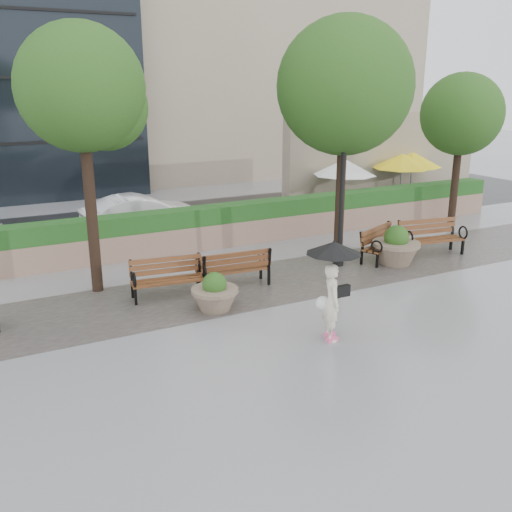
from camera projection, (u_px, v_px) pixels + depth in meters
name	position (u px, v px, depth m)	size (l,w,h in m)	color
ground	(337.00, 321.00, 12.91)	(100.00, 100.00, 0.00)	gray
cobble_strip	(272.00, 282.00, 15.45)	(28.00, 3.20, 0.01)	#383330
hedge_wall	(213.00, 227.00, 18.65)	(24.00, 0.80, 1.35)	#92705E
cafe_wall	(384.00, 159.00, 25.02)	(10.00, 0.60, 4.00)	tan
cafe_hedge	(407.00, 203.00, 23.38)	(8.00, 0.50, 0.90)	#25501A
asphalt_street	(173.00, 221.00, 22.24)	(40.00, 7.00, 0.00)	black
bench_1	(169.00, 286.00, 14.27)	(1.91, 0.95, 0.98)	brown
bench_2	(234.00, 276.00, 15.00)	(1.96, 0.89, 1.02)	brown
bench_3	(383.00, 250.00, 17.34)	(1.97, 1.40, 0.99)	brown
bench_4	(431.00, 245.00, 17.79)	(2.15, 1.13, 1.10)	brown
planter_left	(215.00, 295.00, 13.43)	(1.12, 1.12, 0.94)	#7F6B56
planter_right	(396.00, 249.00, 16.86)	(1.41, 1.41, 1.18)	#7F6B56
lamppost	(341.00, 200.00, 16.26)	(0.28, 0.28, 4.43)	black
tree_0	(87.00, 94.00, 13.51)	(3.17, 3.02, 6.58)	black
tree_1	(347.00, 91.00, 16.23)	(3.89, 3.87, 7.02)	black
tree_2	(463.00, 117.00, 20.85)	(3.12, 2.97, 5.58)	black
patio_umb_white	(345.00, 168.00, 22.39)	(2.50, 2.50, 2.30)	black
patio_umb_yellow_a	(402.00, 161.00, 24.19)	(2.50, 2.50, 2.30)	black
patio_umb_yellow_b	(413.00, 160.00, 24.68)	(2.50, 2.50, 2.30)	black
car_right	(142.00, 214.00, 20.27)	(1.47, 4.21, 1.39)	silver
pedestrian	(333.00, 281.00, 11.67)	(1.14, 1.14, 2.10)	beige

